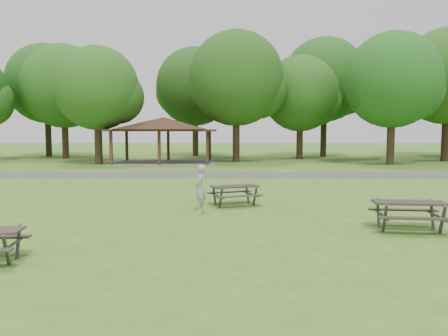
# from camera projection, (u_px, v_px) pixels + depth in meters

# --- Properties ---
(ground) EXTENTS (160.00, 160.00, 0.00)m
(ground) POSITION_uv_depth(u_px,v_px,m) (188.00, 226.00, 12.32)
(ground) COLOR #416C1F
(ground) RESTS_ON ground
(asphalt_path) EXTENTS (120.00, 3.20, 0.02)m
(asphalt_path) POSITION_uv_depth(u_px,v_px,m) (208.00, 175.00, 26.27)
(asphalt_path) COLOR #444446
(asphalt_path) RESTS_ON ground
(pavilion) EXTENTS (8.60, 7.01, 3.76)m
(pavilion) POSITION_uv_depth(u_px,v_px,m) (164.00, 126.00, 35.97)
(pavilion) COLOR #3B2715
(pavilion) RESTS_ON ground
(tree_row_c) EXTENTS (8.19, 7.80, 10.67)m
(tree_row_c) POSITION_uv_depth(u_px,v_px,m) (65.00, 89.00, 40.69)
(tree_row_c) COLOR #321E16
(tree_row_c) RESTS_ON ground
(tree_row_d) EXTENTS (6.93, 6.60, 9.27)m
(tree_row_d) POSITION_uv_depth(u_px,v_px,m) (98.00, 91.00, 34.27)
(tree_row_d) COLOR #2E2114
(tree_row_d) RESTS_ON ground
(tree_row_e) EXTENTS (8.40, 8.00, 11.02)m
(tree_row_e) POSITION_uv_depth(u_px,v_px,m) (237.00, 81.00, 36.66)
(tree_row_e) COLOR #331F16
(tree_row_e) RESTS_ON ground
(tree_row_f) EXTENTS (7.35, 7.00, 9.55)m
(tree_row_f) POSITION_uv_depth(u_px,v_px,m) (301.00, 96.00, 40.22)
(tree_row_f) COLOR #322016
(tree_row_f) RESTS_ON ground
(tree_row_g) EXTENTS (7.77, 7.40, 10.25)m
(tree_row_g) POSITION_uv_depth(u_px,v_px,m) (394.00, 83.00, 33.69)
(tree_row_g) COLOR #302115
(tree_row_g) RESTS_ON ground
(tree_deep_a) EXTENTS (8.40, 8.00, 11.38)m
(tree_deep_a) POSITION_uv_depth(u_px,v_px,m) (48.00, 86.00, 44.13)
(tree_deep_a) COLOR black
(tree_deep_a) RESTS_ON ground
(tree_deep_b) EXTENTS (8.40, 8.00, 11.13)m
(tree_deep_b) POSITION_uv_depth(u_px,v_px,m) (196.00, 89.00, 44.62)
(tree_deep_b) COLOR #312215
(tree_deep_b) RESTS_ON ground
(tree_deep_c) EXTENTS (8.82, 8.40, 11.90)m
(tree_deep_c) POSITION_uv_depth(u_px,v_px,m) (325.00, 82.00, 43.56)
(tree_deep_c) COLOR black
(tree_deep_c) RESTS_ON ground
(tree_deep_d) EXTENTS (8.40, 8.00, 11.27)m
(tree_deep_d) POSITION_uv_depth(u_px,v_px,m) (448.00, 88.00, 45.07)
(tree_deep_d) COLOR black
(tree_deep_d) RESTS_ON ground
(picnic_table_middle) EXTENTS (2.05, 1.85, 0.73)m
(picnic_table_middle) POSITION_uv_depth(u_px,v_px,m) (235.00, 190.00, 15.70)
(picnic_table_middle) COLOR #2A221E
(picnic_table_middle) RESTS_ON ground
(picnic_table_far) EXTENTS (2.05, 1.72, 0.81)m
(picnic_table_far) POSITION_uv_depth(u_px,v_px,m) (409.00, 208.00, 11.75)
(picnic_table_far) COLOR #2C241F
(picnic_table_far) RESTS_ON ground
(frisbee_in_flight) EXTENTS (0.24, 0.24, 0.02)m
(frisbee_in_flight) POSITION_uv_depth(u_px,v_px,m) (286.00, 171.00, 14.05)
(frisbee_in_flight) COLOR yellow
(frisbee_in_flight) RESTS_ON ground
(frisbee_thrower) EXTENTS (0.39, 0.58, 1.57)m
(frisbee_thrower) POSITION_uv_depth(u_px,v_px,m) (200.00, 188.00, 14.39)
(frisbee_thrower) COLOR #A5A5A8
(frisbee_thrower) RESTS_ON ground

